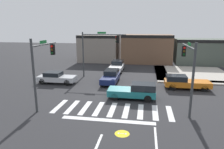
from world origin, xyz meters
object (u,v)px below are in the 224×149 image
Objects in this scene: traffic_signal_southwest at (43,61)px; car_white at (117,66)px; traffic_signal_northwest at (98,46)px; car_navy at (111,76)px; car_silver at (56,77)px; car_teal at (135,91)px; traffic_signal_southeast at (188,63)px; car_orange at (184,82)px.

car_white is (4.07, 14.56, -3.06)m from traffic_signal_southwest.
car_navy is (2.06, -2.42, -3.40)m from traffic_signal_northwest.
traffic_signal_southwest is at bearing -101.97° from traffic_signal_northwest.
car_white is (6.10, 7.90, 0.07)m from car_silver.
car_teal is 6.06m from car_navy.
car_silver is 9.98m from car_white.
car_navy is at bearing 47.89° from traffic_signal_southeast.
traffic_signal_southwest reaches higher than car_white.
traffic_signal_southwest is 1.21× the size of car_orange.
traffic_signal_southeast is 10.40m from car_navy.
car_silver is 0.99× the size of car_navy.
traffic_signal_southeast is at bearing 160.39° from car_teal.
traffic_signal_northwest is 1.31× the size of car_navy.
car_navy is at bearing 1.75° from car_white.
car_silver is (-13.68, 5.34, -3.08)m from traffic_signal_southeast.
traffic_signal_northwest is 5.67m from car_white.
car_silver is at bearing -22.07° from car_teal.
car_white is at bearing -74.01° from car_teal.
car_orange is at bearing -18.84° from traffic_signal_northwest.
car_teal is (-5.06, -4.08, 0.02)m from car_orange.
traffic_signal_southeast is at bearing -83.54° from traffic_signal_southwest.
car_teal is (7.43, 2.82, -3.07)m from traffic_signal_southwest.
traffic_signal_southeast is 15.00m from car_silver.
car_orange is 11.39m from car_white.
traffic_signal_southeast is 1.26× the size of car_teal.
car_navy is at bearing -58.53° from car_teal.
traffic_signal_southwest is at bearing -28.12° from car_navy.
car_silver is 1.01× the size of car_white.
traffic_signal_southwest reaches higher than car_navy.
traffic_signal_southeast is 1.17× the size of car_orange.
traffic_signal_southwest is 1.26× the size of car_navy.
car_silver is (-9.46, 3.84, -0.06)m from car_teal.
car_teal is (-4.22, 1.50, -3.03)m from traffic_signal_southeast.
traffic_signal_southeast reaches higher than car_silver.
traffic_signal_northwest is 9.83m from car_teal.
car_white is at bearing 29.79° from traffic_signal_southeast.
car_orange is (10.29, -3.51, -3.43)m from traffic_signal_northwest.
car_teal is 0.99× the size of car_white.
traffic_signal_southeast is 0.97× the size of traffic_signal_southwest.
traffic_signal_northwest is (2.21, 10.41, 0.34)m from traffic_signal_southwest.
traffic_signal_northwest is 1.32× the size of car_silver.
traffic_signal_southeast is 1.24× the size of car_silver.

